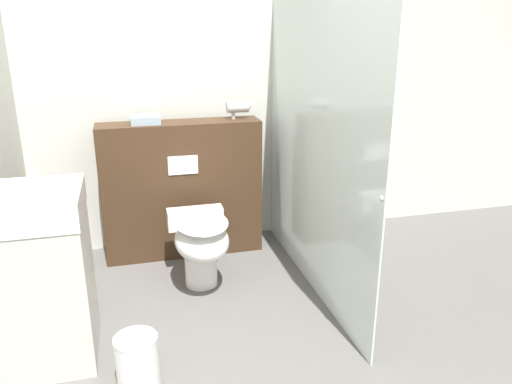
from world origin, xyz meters
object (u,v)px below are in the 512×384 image
object	(u,v)px
hair_drier	(239,107)
sink_vanity	(42,277)
toilet	(201,242)
waste_bin	(137,363)

from	to	relation	value
hair_drier	sink_vanity	bearing A→B (deg)	-139.10
toilet	waste_bin	bearing A→B (deg)	-116.57
sink_vanity	waste_bin	world-z (taller)	sink_vanity
toilet	hair_drier	xyz separation A→B (m)	(0.42, 0.62, 0.81)
toilet	waste_bin	distance (m)	1.07
hair_drier	waste_bin	bearing A→B (deg)	-119.57
hair_drier	toilet	bearing A→B (deg)	-123.79
sink_vanity	hair_drier	xyz separation A→B (m)	(1.34, 1.16, 0.66)
toilet	hair_drier	world-z (taller)	hair_drier
toilet	waste_bin	size ratio (longest dim) A/B	2.05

